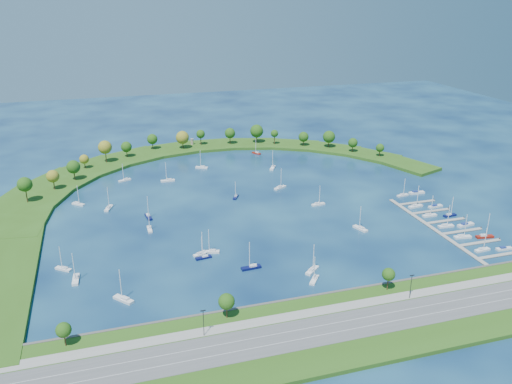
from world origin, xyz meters
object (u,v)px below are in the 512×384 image
object	(u,v)px
harbor_tower	(192,142)
moored_boat_21	(150,228)
moored_boat_10	(202,167)
moored_boat_18	(280,187)
docked_boat_3	(485,236)
dock_system	(446,227)
moored_boat_8	(236,196)
docked_boat_8	(416,206)
moored_boat_17	(148,216)
moored_boat_4	(251,267)
moored_boat_16	(211,251)
docked_boat_7	(450,215)
moored_boat_5	(314,279)
docked_boat_6	(429,215)
moored_boat_1	(256,153)
moored_boat_19	(201,253)
docked_boat_10	(403,195)
moored_boat_14	(204,257)
docked_boat_9	(435,206)
moored_boat_11	(109,208)
moored_boat_13	(312,270)
moored_boat_12	(76,279)
docked_boat_5	(465,225)
docked_boat_1	(504,249)
moored_boat_15	(63,268)
moored_boat_7	(124,299)
docked_boat_0	(482,249)
moored_boat_9	(318,204)
docked_boat_4	(446,225)
moored_boat_6	(78,203)
docked_boat_11	(416,193)
moored_boat_3	(273,167)
moored_boat_2	(360,228)
moored_boat_20	(168,180)

from	to	relation	value
harbor_tower	moored_boat_21	size ratio (longest dim) A/B	0.41
moored_boat_10	moored_boat_18	xyz separation A→B (m)	(37.62, -52.06, 0.01)
harbor_tower	docked_boat_3	distance (m)	224.82
dock_system	moored_boat_8	world-z (taller)	moored_boat_8
docked_boat_8	moored_boat_17	bearing A→B (deg)	159.93
moored_boat_4	moored_boat_21	size ratio (longest dim) A/B	1.15
moored_boat_16	docked_boat_7	xyz separation A→B (m)	(130.28, 3.96, -0.02)
moored_boat_5	docked_boat_6	bearing A→B (deg)	154.65
moored_boat_1	docked_boat_7	world-z (taller)	docked_boat_7
moored_boat_19	docked_boat_3	bearing A→B (deg)	-27.57
docked_boat_10	moored_boat_5	bearing A→B (deg)	-148.76
moored_boat_8	moored_boat_14	bearing A→B (deg)	3.58
moored_boat_17	docked_boat_6	size ratio (longest dim) A/B	1.05
docked_boat_9	moored_boat_5	bearing A→B (deg)	-156.92
moored_boat_11	docked_boat_7	xyz separation A→B (m)	(172.84, -62.65, -0.04)
docked_boat_6	docked_boat_7	bearing A→B (deg)	-16.04
harbor_tower	docked_boat_10	size ratio (longest dim) A/B	0.42
moored_boat_4	docked_boat_7	distance (m)	119.06
moored_boat_13	docked_boat_7	bearing A→B (deg)	-20.87
moored_boat_14	docked_boat_7	bearing A→B (deg)	175.82
moored_boat_12	docked_boat_5	size ratio (longest dim) A/B	1.35
moored_boat_8	moored_boat_11	xyz separation A→B (m)	(-70.92, 3.97, 0.07)
moored_boat_12	moored_boat_16	xyz separation A→B (m)	(58.52, 7.90, -0.04)
docked_boat_1	moored_boat_18	bearing A→B (deg)	128.06
docked_boat_8	moored_boat_15	bearing A→B (deg)	176.53
docked_boat_5	moored_boat_8	bearing A→B (deg)	136.08
moored_boat_7	docked_boat_7	bearing A→B (deg)	-119.39
docked_boat_0	moored_boat_9	bearing A→B (deg)	118.86
moored_boat_16	docked_boat_4	world-z (taller)	docked_boat_4
moored_boat_6	moored_boat_10	size ratio (longest dim) A/B	0.93
docked_boat_3	moored_boat_7	bearing A→B (deg)	-169.19
moored_boat_14	docked_boat_8	world-z (taller)	docked_boat_8
docked_boat_11	moored_boat_10	bearing A→B (deg)	146.27
moored_boat_7	docked_boat_3	world-z (taller)	moored_boat_7
docked_boat_11	moored_boat_1	bearing A→B (deg)	125.46
moored_boat_3	moored_boat_6	xyz separation A→B (m)	(-124.58, -29.48, -0.04)
moored_boat_6	docked_boat_3	distance (m)	214.14
docked_boat_4	moored_boat_18	bearing A→B (deg)	131.78
moored_boat_15	docked_boat_5	xyz separation A→B (m)	(193.91, -11.78, -0.18)
moored_boat_19	docked_boat_5	distance (m)	135.05
moored_boat_3	moored_boat_21	bearing A→B (deg)	-20.18
moored_boat_1	moored_boat_13	xyz separation A→B (m)	(-27.75, -172.49, 0.05)
moored_boat_10	docked_boat_5	distance (m)	170.76
moored_boat_15	moored_boat_8	bearing A→B (deg)	-108.57
moored_boat_3	moored_boat_2	bearing A→B (deg)	36.27
moored_boat_2	moored_boat_7	world-z (taller)	moored_boat_7
moored_boat_4	moored_boat_20	distance (m)	122.98
docked_boat_0	docked_boat_9	xyz separation A→B (m)	(10.45, 51.27, -0.25)
docked_boat_4	docked_boat_6	distance (m)	14.09
moored_boat_6	docked_boat_11	xyz separation A→B (m)	(190.74, -39.64, -0.19)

